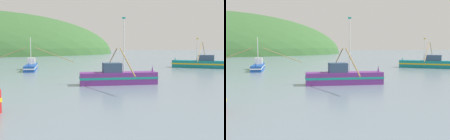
{
  "view_description": "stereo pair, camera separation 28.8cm",
  "coord_description": "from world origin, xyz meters",
  "views": [
    {
      "loc": [
        -11.14,
        -1.72,
        4.12
      ],
      "look_at": [
        -5.08,
        28.28,
        1.4
      ],
      "focal_mm": 42.43,
      "sensor_mm": 36.0,
      "label": 1
    },
    {
      "loc": [
        -10.86,
        -1.77,
        4.12
      ],
      "look_at": [
        -5.08,
        28.28,
        1.4
      ],
      "focal_mm": 42.43,
      "sensor_mm": 36.0,
      "label": 2
    }
  ],
  "objects": [
    {
      "name": "fishing_boat_teal",
      "position": [
        16.1,
        44.84,
        0.89
      ],
      "size": [
        10.93,
        16.11,
        5.75
      ],
      "rotation": [
        0.0,
        0.0,
        2.55
      ],
      "color": "#147F84",
      "rests_on": "ground"
    },
    {
      "name": "fishing_boat_blue",
      "position": [
        -15.93,
        46.88,
        0.64
      ],
      "size": [
        15.24,
        10.61,
        5.77
      ],
      "rotation": [
        0.0,
        0.0,
        4.74
      ],
      "color": "#19479E",
      "rests_on": "ground"
    },
    {
      "name": "fishing_boat_purple",
      "position": [
        -4.84,
        26.21,
        0.84
      ],
      "size": [
        8.48,
        14.17,
        7.27
      ],
      "rotation": [
        0.0,
        0.0,
        6.25
      ],
      "color": "#6B2D84",
      "rests_on": "ground"
    }
  ]
}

